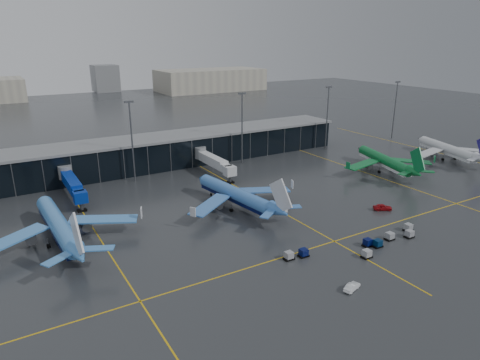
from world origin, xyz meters
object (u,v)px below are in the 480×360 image
baggage_carts (366,243)px  airliner_arkefly (57,215)px  mobile_airstair (280,209)px  service_van_red (383,207)px  airliner_aer_lingus (385,154)px  airliner_klm_near (235,186)px  airliner_ba (448,143)px  service_van_white (352,287)px

baggage_carts → airliner_arkefly: bearing=146.9°
mobile_airstair → service_van_red: (23.76, -13.29, 0.06)m
airliner_arkefly → airliner_aer_lingus: 104.71m
airliner_klm_near → airliner_aer_lingus: size_ratio=1.01×
airliner_arkefly → airliner_aer_lingus: size_ratio=1.08×
mobile_airstair → service_van_red: size_ratio=0.72×
airliner_ba → mobile_airstair: airliner_ba is taller
airliner_ba → mobile_airstair: bearing=-155.8°
airliner_aer_lingus → mobile_airstair: bearing=-150.9°
airliner_arkefly → mobile_airstair: size_ratio=11.86×
airliner_klm_near → mobile_airstair: airliner_klm_near is taller
airliner_aer_lingus → mobile_airstair: size_ratio=11.00×
airliner_ba → service_van_red: size_ratio=8.01×
mobile_airstair → baggage_carts: bearing=-89.5°
baggage_carts → service_van_red: 23.21m
airliner_arkefly → airliner_klm_near: size_ratio=1.06×
baggage_carts → service_van_white: size_ratio=8.78×
airliner_arkefly → airliner_ba: 137.31m
airliner_arkefly → service_van_red: (76.61, -24.64, -5.55)m
airliner_klm_near → baggage_carts: (13.06, -34.49, -5.25)m
baggage_carts → mobile_airstair: 26.19m
airliner_klm_near → service_van_red: airliner_klm_near is taller
airliner_arkefly → mobile_airstair: (52.85, -11.35, -5.61)m
airliner_arkefly → airliner_klm_near: airliner_arkefly is taller
airliner_klm_near → service_van_red: bearing=-41.1°
airliner_aer_lingus → service_van_white: airliner_aer_lingus is taller
airliner_arkefly → airliner_aer_lingus: (104.71, 0.01, -0.46)m
airliner_ba → service_van_white: bearing=-136.3°
service_van_white → baggage_carts: bearing=-71.0°
airliner_klm_near → service_van_white: (-1.99, -45.47, -5.35)m
airliner_ba → baggage_carts: bearing=-138.4°
baggage_carts → service_van_white: baggage_carts is taller
service_van_red → airliner_ba: bearing=-39.1°
service_van_red → baggage_carts: bearing=152.7°
service_van_red → airliner_arkefly: bearing=102.1°
airliner_aer_lingus → service_van_red: (-28.10, -24.65, -5.09)m
airliner_klm_near → service_van_white: 45.82m
airliner_arkefly → airliner_aer_lingus: bearing=-2.8°
airliner_ba → baggage_carts: size_ratio=1.11×
airliner_ba → airliner_arkefly: bearing=-163.0°
airliner_klm_near → mobile_airstair: 13.42m
airliner_klm_near → baggage_carts: airliner_klm_near is taller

